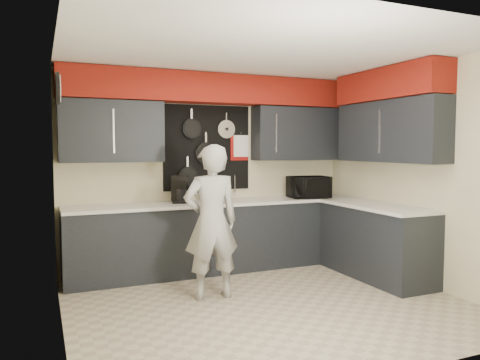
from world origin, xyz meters
name	(u,v)px	position (x,y,z in m)	size (l,w,h in m)	color
ground	(267,303)	(0.00, 0.00, 0.00)	(4.00, 4.00, 0.00)	tan
back_wall_assembly	(214,119)	(0.01, 1.60, 2.01)	(4.00, 0.36, 2.60)	beige
right_wall_assembly	(393,122)	(1.85, 0.26, 1.94)	(0.36, 3.50, 2.60)	beige
left_wall_assembly	(60,182)	(-1.99, 0.02, 1.33)	(0.05, 3.50, 2.60)	beige
base_cabinets	(262,237)	(0.49, 1.13, 0.46)	(3.95, 2.20, 0.92)	black
microwave	(309,187)	(1.32, 1.34, 1.07)	(0.55, 0.37, 0.30)	black
knife_block	(208,194)	(-0.15, 1.42, 1.03)	(0.10, 0.10, 0.22)	#361F11
utensil_crock	(211,196)	(-0.07, 1.52, 0.99)	(0.11, 0.11, 0.14)	white
coffee_maker	(180,188)	(-0.50, 1.52, 1.10)	(0.26, 0.29, 0.35)	black
person	(211,222)	(-0.47, 0.40, 0.83)	(0.61, 0.40, 1.66)	#B7B7B4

